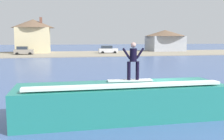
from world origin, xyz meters
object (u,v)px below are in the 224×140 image
car_near_shore (24,51)px  tree_tall_bare (26,37)px  house_gabled_white (165,39)px  wave_crest (121,100)px  surfboard (130,80)px  car_far_shore (108,50)px  house_with_chimney (33,35)px  surfer (133,59)px

car_near_shore → tree_tall_bare: size_ratio=0.75×
house_gabled_white → car_near_shore: bearing=-166.8°
wave_crest → surfboard: size_ratio=4.61×
surfboard → tree_tall_bare: bearing=101.1°
wave_crest → car_far_shore: bearing=79.9°
car_far_shore → house_with_chimney: (-16.76, 5.75, 3.46)m
wave_crest → house_gabled_white: bearing=65.0°
wave_crest → house_with_chimney: size_ratio=0.95×
wave_crest → house_gabled_white: size_ratio=0.87×
house_with_chimney → tree_tall_bare: bearing=-130.4°
car_near_shore → tree_tall_bare: bearing=88.8°
tree_tall_bare → car_far_shore: bearing=-12.6°
car_far_shore → surfboard: bearing=-99.6°
car_near_shore → car_far_shore: same height
wave_crest → tree_tall_bare: tree_tall_bare is taller
car_near_shore → tree_tall_bare: tree_tall_bare is taller
wave_crest → car_near_shore: car_near_shore is taller
wave_crest → tree_tall_bare: (-9.75, 51.49, 3.05)m
surfer → car_near_shore: bearing=102.5°
surfboard → car_near_shore: car_near_shore is taller
car_near_shore → house_gabled_white: (35.38, 8.31, 2.28)m
house_gabled_white → tree_tall_bare: house_gabled_white is taller
house_with_chimney → car_far_shore: bearing=-18.9°
surfboard → house_with_chimney: house_with_chimney is taller
house_with_chimney → surfer: bearing=-80.6°
house_gabled_white → tree_tall_bare: (-35.27, -3.17, 0.63)m
house_gabled_white → car_far_shore: bearing=-157.0°
surfboard → car_far_shore: bearing=80.4°
car_near_shore → house_with_chimney: bearing=77.3°
house_gabled_white → surfboard: bearing=-114.7°
car_near_shore → wave_crest: bearing=-78.0°
wave_crest → surfer: 1.99m
wave_crest → house_with_chimney: 53.94m
wave_crest → surfboard: bearing=-24.2°
house_with_chimney → surfboard: bearing=-80.8°
tree_tall_bare → wave_crest: bearing=-79.3°
surfer → car_far_shore: bearing=80.5°
car_near_shore → house_with_chimney: (1.54, 6.82, 3.46)m
wave_crest → tree_tall_bare: 52.49m
surfer → house_with_chimney: 54.10m
surfer → tree_tall_bare: bearing=101.2°
surfer → house_gabled_white: bearing=65.5°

